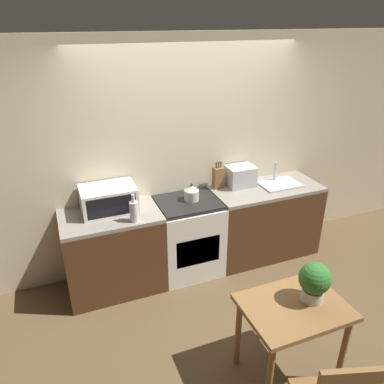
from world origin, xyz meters
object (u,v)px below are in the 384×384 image
at_px(dining_table, 293,317).
at_px(toaster_oven, 240,176).
at_px(kettle, 192,193).
at_px(stove_range, 188,236).
at_px(microwave, 108,199).
at_px(bottle, 134,211).

bearing_deg(dining_table, toaster_oven, 74.99).
bearing_deg(toaster_oven, dining_table, -105.01).
bearing_deg(toaster_oven, kettle, -167.45).
bearing_deg(toaster_oven, stove_range, -167.52).
xyz_separation_m(microwave, dining_table, (1.08, -1.73, -0.43)).
bearing_deg(stove_range, bottle, -161.34).
xyz_separation_m(kettle, dining_table, (0.20, -1.64, -0.38)).
bearing_deg(dining_table, kettle, 96.97).
bearing_deg(stove_range, kettle, 11.41).
bearing_deg(bottle, microwave, 121.01).
distance_m(stove_range, microwave, 1.02).
xyz_separation_m(stove_range, toaster_oven, (0.73, 0.16, 0.57)).
height_order(stove_range, toaster_oven, toaster_oven).
xyz_separation_m(microwave, toaster_oven, (1.56, 0.06, -0.01)).
relative_size(stove_range, bottle, 3.11).
relative_size(microwave, bottle, 1.92).
xyz_separation_m(stove_range, kettle, (0.05, 0.01, 0.54)).
bearing_deg(stove_range, microwave, 173.42).
distance_m(kettle, microwave, 0.89).
bearing_deg(bottle, toaster_oven, 15.44).
height_order(kettle, bottle, bottle).
xyz_separation_m(toaster_oven, dining_table, (-0.48, -1.80, -0.41)).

